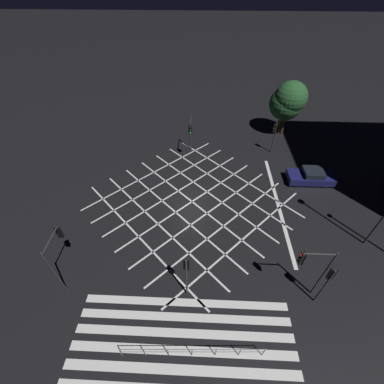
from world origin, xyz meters
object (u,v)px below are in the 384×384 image
traffic_light_median_south (186,270)px  street_tree_far (291,98)px  traffic_light_ne_main (274,132)px  street_tree_near (286,103)px  traffic_light_se_main (312,265)px  traffic_light_median_north (191,130)px  traffic_light_se_cross (328,279)px  waiting_car (311,176)px  traffic_light_sw_cross (57,248)px

traffic_light_median_south → street_tree_far: size_ratio=0.61×
traffic_light_ne_main → street_tree_near: 4.82m
traffic_light_ne_main → street_tree_near: (1.85, 4.27, 1.24)m
traffic_light_se_main → traffic_light_median_north: (-7.62, 15.27, -0.30)m
traffic_light_se_cross → traffic_light_median_south: bearing=89.0°
traffic_light_median_north → traffic_light_ne_main: bearing=95.4°
traffic_light_median_south → waiting_car: 16.13m
traffic_light_sw_cross → street_tree_near: street_tree_near is taller
traffic_light_median_south → street_tree_near: (10.10, 20.65, 0.95)m
waiting_car → traffic_light_sw_cross: bearing=28.7°
traffic_light_se_main → street_tree_near: size_ratio=0.82×
traffic_light_ne_main → traffic_light_se_cross: 16.52m
street_tree_far → traffic_light_median_south: bearing=-116.9°
traffic_light_median_north → traffic_light_se_cross: traffic_light_median_north is taller
waiting_car → traffic_light_se_main: bearing=70.3°
traffic_light_se_cross → traffic_light_se_main: bearing=67.1°
traffic_light_ne_main → traffic_light_median_south: traffic_light_median_south is taller
street_tree_far → traffic_light_se_main: bearing=-99.1°
traffic_light_se_cross → street_tree_far: bearing=-6.1°
traffic_light_median_north → waiting_car: traffic_light_median_north is taller
traffic_light_ne_main → traffic_light_median_north: traffic_light_median_north is taller
traffic_light_median_north → traffic_light_median_south: bearing=1.8°
traffic_light_se_cross → waiting_car: (3.01, 11.61, -1.96)m
traffic_light_ne_main → street_tree_far: 4.96m
traffic_light_median_north → waiting_car: (11.63, -4.08, -2.38)m
traffic_light_se_cross → street_tree_near: (1.96, 20.79, 1.09)m
traffic_light_median_south → street_tree_far: 22.94m
traffic_light_median_south → waiting_car: size_ratio=0.90×
traffic_light_se_main → street_tree_near: street_tree_near is taller
traffic_light_ne_main → traffic_light_sw_cross: traffic_light_sw_cross is taller
traffic_light_se_main → traffic_light_se_cross: (1.00, -0.42, -0.72)m
traffic_light_ne_main → traffic_light_median_north: 8.79m
traffic_light_se_cross → waiting_car: bearing=-14.6°
traffic_light_median_south → traffic_light_se_cross: bearing=-91.0°
traffic_light_se_main → waiting_car: size_ratio=1.07×
traffic_light_median_south → street_tree_near: size_ratio=0.69×
traffic_light_se_main → traffic_light_se_cross: size_ratio=1.26×
traffic_light_ne_main → street_tree_near: bearing=-113.4°
street_tree_near → street_tree_far: (0.25, -0.24, 0.77)m
traffic_light_se_main → traffic_light_se_cross: traffic_light_se_main is taller
traffic_light_ne_main → traffic_light_sw_cross: (-16.27, -15.41, 0.57)m
traffic_light_median_north → street_tree_far: (10.83, 4.86, 1.43)m
traffic_light_se_main → waiting_car: traffic_light_se_main is taller
traffic_light_se_cross → waiting_car: traffic_light_se_cross is taller
street_tree_far → waiting_car: bearing=-84.9°
traffic_light_se_cross → traffic_light_sw_cross: traffic_light_sw_cross is taller
traffic_light_se_cross → traffic_light_sw_cross: (-16.15, 1.11, 0.42)m
traffic_light_ne_main → traffic_light_se_main: (-1.11, -16.10, 0.87)m
street_tree_near → waiting_car: size_ratio=1.30×
traffic_light_ne_main → traffic_light_median_south: 18.34m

